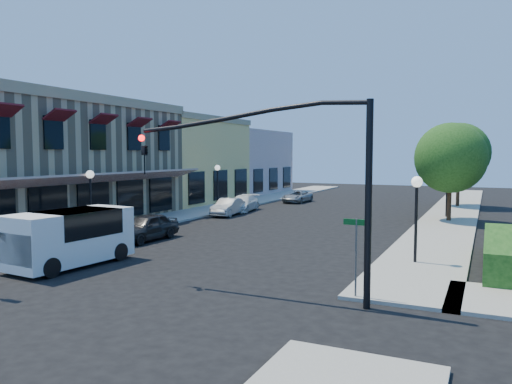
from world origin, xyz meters
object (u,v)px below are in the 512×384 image
at_px(street_name_sign, 356,245).
at_px(parked_car_c, 243,203).
at_px(lamppost_left_near, 90,186).
at_px(lamppost_left_far, 217,175).
at_px(parked_car_d, 297,196).
at_px(white_van, 69,234).
at_px(street_tree_a, 450,158).
at_px(parked_car_a, 146,227).
at_px(street_tree_b, 459,153).
at_px(lamppost_right_far, 447,179).
at_px(parked_car_b, 228,207).
at_px(lamppost_right_near, 417,197).
at_px(signal_mast_arm, 298,166).

bearing_deg(street_name_sign, parked_car_c, 124.82).
xyz_separation_m(lamppost_left_near, lamppost_left_far, (0.00, 14.00, 0.00)).
height_order(lamppost_left_near, lamppost_left_far, same).
bearing_deg(parked_car_d, white_van, -85.47).
relative_size(street_tree_a, parked_car_a, 1.60).
distance_m(street_tree_b, white_van, 32.81).
bearing_deg(street_name_sign, street_tree_a, 86.24).
xyz_separation_m(white_van, parked_car_c, (-2.26, 19.95, -0.66)).
bearing_deg(parked_car_d, lamppost_right_far, -22.57).
bearing_deg(parked_car_c, parked_car_b, -92.84).
bearing_deg(lamppost_right_near, parked_car_b, 142.73).
height_order(lamppost_right_far, parked_car_b, lamppost_right_far).
bearing_deg(parked_car_c, lamppost_right_far, 0.46).
bearing_deg(street_tree_a, white_van, -122.43).
height_order(lamppost_left_near, parked_car_d, lamppost_left_near).
bearing_deg(signal_mast_arm, parked_car_c, 120.58).
xyz_separation_m(street_name_sign, parked_car_b, (-13.45, 16.80, -1.08)).
height_order(street_tree_b, street_name_sign, street_tree_b).
distance_m(white_van, parked_car_c, 20.09).
distance_m(signal_mast_arm, parked_car_c, 23.95).
relative_size(white_van, parked_car_c, 1.21).
bearing_deg(signal_mast_arm, street_tree_b, 84.49).
bearing_deg(lamppost_left_far, parked_car_c, -2.50).
bearing_deg(street_tree_b, lamppost_left_near, -125.79).
xyz_separation_m(lamppost_right_near, parked_car_b, (-14.45, 11.00, -2.11)).
distance_m(lamppost_right_near, parked_car_c, 20.34).
distance_m(lamppost_left_far, parked_car_b, 4.47).
bearing_deg(lamppost_left_far, parked_car_a, -75.36).
relative_size(street_tree_a, lamppost_left_far, 1.82).
relative_size(signal_mast_arm, lamppost_left_far, 2.24).
xyz_separation_m(lamppost_left_near, lamppost_right_far, (17.00, 16.00, 0.00)).
relative_size(street_tree_a, lamppost_right_near, 1.82).
xyz_separation_m(lamppost_left_near, lamppost_right_near, (17.00, 0.00, 0.00)).
height_order(street_tree_b, lamppost_right_far, street_tree_b).
xyz_separation_m(street_tree_a, lamppost_left_far, (-17.30, 0.00, -1.46)).
xyz_separation_m(lamppost_right_near, parked_car_d, (-13.30, 22.31, -2.19)).
relative_size(lamppost_left_near, lamppost_right_near, 1.00).
bearing_deg(lamppost_left_far, parked_car_b, -49.69).
xyz_separation_m(street_tree_b, parked_car_d, (-13.60, -1.69, -4.00)).
bearing_deg(parked_car_b, street_tree_a, 5.59).
bearing_deg(street_tree_b, street_tree_a, -90.00).
distance_m(lamppost_left_near, parked_car_c, 14.25).
bearing_deg(lamppost_right_near, street_tree_b, 89.28).
height_order(lamppost_right_near, parked_car_a, lamppost_right_near).
height_order(lamppost_left_far, parked_car_d, lamppost_left_far).
xyz_separation_m(parked_car_b, parked_car_c, (-0.25, 2.90, -0.01)).
bearing_deg(parked_car_a, signal_mast_arm, -29.27).
xyz_separation_m(signal_mast_arm, parked_car_b, (-11.81, 17.50, -3.47)).
height_order(street_tree_a, lamppost_left_near, street_tree_a).
relative_size(street_tree_b, lamppost_right_far, 1.97).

